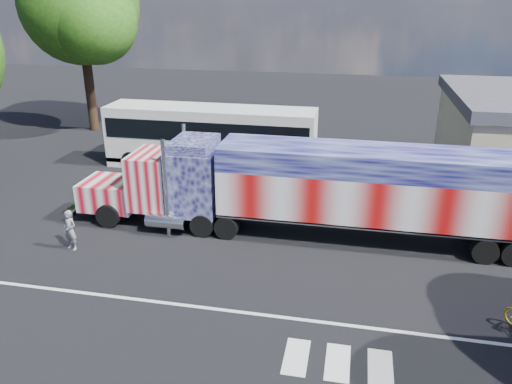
% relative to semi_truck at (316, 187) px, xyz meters
% --- Properties ---
extents(ground, '(100.00, 100.00, 0.00)m').
position_rel_semi_truck_xyz_m(ground, '(-2.56, -3.24, -2.23)').
color(ground, black).
extents(lane_markings, '(30.00, 2.67, 0.01)m').
position_rel_semi_truck_xyz_m(lane_markings, '(-0.85, -7.01, -2.22)').
color(lane_markings, silver).
rests_on(lane_markings, ground).
extents(semi_truck, '(20.30, 3.21, 4.33)m').
position_rel_semi_truck_xyz_m(semi_truck, '(0.00, 0.00, 0.00)').
color(semi_truck, black).
rests_on(semi_truck, ground).
extents(coach_bus, '(12.50, 2.91, 3.64)m').
position_rel_semi_truck_xyz_m(coach_bus, '(-7.01, 7.97, -0.34)').
color(coach_bus, silver).
rests_on(coach_bus, ground).
extents(woman, '(0.71, 0.56, 1.71)m').
position_rel_semi_truck_xyz_m(woman, '(-9.71, -3.33, -1.37)').
color(woman, slate).
rests_on(woman, ground).
extents(tree_nw_a, '(8.79, 8.38, 13.27)m').
position_rel_semi_truck_xyz_m(tree_nw_a, '(-18.23, 14.57, 6.79)').
color(tree_nw_a, black).
rests_on(tree_nw_a, ground).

